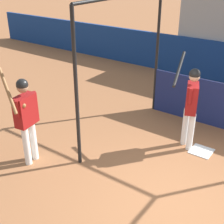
{
  "coord_description": "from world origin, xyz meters",
  "views": [
    {
      "loc": [
        1.4,
        -3.81,
        3.65
      ],
      "look_at": [
        -1.77,
        0.62,
        0.96
      ],
      "focal_mm": 50.0,
      "sensor_mm": 36.0,
      "label": 1
    }
  ],
  "objects": [
    {
      "name": "home_plate",
      "position": [
        -0.27,
        1.77,
        0.01
      ],
      "size": [
        0.44,
        0.44,
        0.02
      ],
      "color": "white",
      "rests_on": "ground"
    },
    {
      "name": "player_batter",
      "position": [
        -0.63,
        1.77,
        1.06
      ],
      "size": [
        0.67,
        0.78,
        1.92
      ],
      "rotation": [
        0.0,
        0.0,
        1.95
      ],
      "color": "white",
      "rests_on": "ground"
    },
    {
      "name": "player_waiting",
      "position": [
        -2.91,
        -0.54,
        1.05
      ],
      "size": [
        0.53,
        0.73,
        2.01
      ],
      "rotation": [
        0.0,
        0.0,
        -1.41
      ],
      "color": "white",
      "rests_on": "ground"
    },
    {
      "name": "ground_plane",
      "position": [
        0.0,
        0.0,
        0.0
      ],
      "size": [
        60.0,
        60.0,
        0.0
      ],
      "primitive_type": "plane",
      "color": "#935B38"
    }
  ]
}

